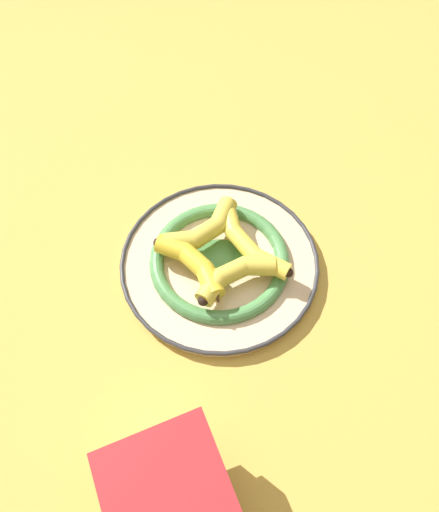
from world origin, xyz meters
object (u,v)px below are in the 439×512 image
object	(u,v)px
book_stack	(174,512)
banana_b	(202,230)
banana_d	(236,274)
banana_a	(194,264)
banana_c	(247,240)
decorative_bowl	(219,262)

from	to	relation	value
book_stack	banana_b	bearing A→B (deg)	-19.43
banana_b	banana_d	distance (m)	0.11
banana_a	banana_c	bearing A→B (deg)	-105.55
decorative_bowl	banana_c	size ratio (longest dim) A/B	1.77
banana_d	book_stack	size ratio (longest dim) A/B	0.65
banana_b	decorative_bowl	bearing A→B (deg)	-94.11
banana_a	banana_d	size ratio (longest dim) A/B	1.10
book_stack	decorative_bowl	bearing A→B (deg)	-24.08
decorative_bowl	banana_a	xyz separation A→B (m)	(-0.02, -0.05, 0.04)
decorative_bowl	banana_c	world-z (taller)	banana_c
banana_b	banana_d	bearing A→B (deg)	-95.24
banana_a	banana_c	world-z (taller)	banana_a
banana_c	book_stack	world-z (taller)	book_stack
decorative_bowl	banana_d	distance (m)	0.07
book_stack	banana_c	bearing A→B (deg)	-29.78
decorative_bowl	banana_a	size ratio (longest dim) A/B	2.06
banana_b	banana_d	world-z (taller)	same
banana_a	book_stack	world-z (taller)	book_stack
banana_c	banana_d	world-z (taller)	banana_d
banana_a	banana_b	distance (m)	0.08
banana_c	book_stack	bearing A→B (deg)	-49.58
decorative_bowl	banana_b	size ratio (longest dim) A/B	2.08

